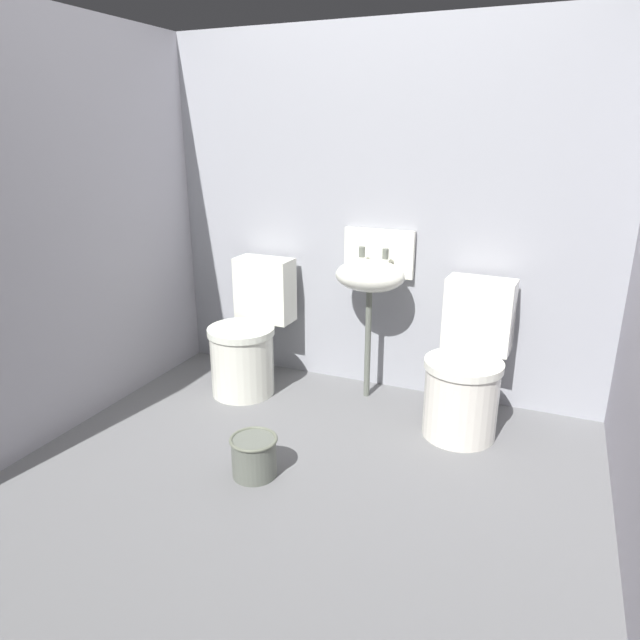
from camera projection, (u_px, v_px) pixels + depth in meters
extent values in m
cube|color=slate|center=(295.00, 492.00, 2.60)|extent=(3.06, 2.78, 0.08)
cube|color=#999BA3|center=(382.00, 216.00, 3.33)|extent=(3.06, 0.10, 2.10)
cube|color=#A09EA7|center=(52.00, 231.00, 2.84)|extent=(0.10, 2.58, 2.10)
cylinder|color=silver|center=(242.00, 363.00, 3.44)|extent=(0.39, 0.39, 0.38)
cylinder|color=silver|center=(241.00, 331.00, 3.37)|extent=(0.41, 0.41, 0.04)
cube|color=silver|center=(265.00, 289.00, 3.57)|extent=(0.36, 0.19, 0.40)
cylinder|color=silver|center=(461.00, 402.00, 2.95)|extent=(0.40, 0.40, 0.38)
cylinder|color=silver|center=(464.00, 365.00, 2.88)|extent=(0.42, 0.42, 0.04)
cube|color=silver|center=(479.00, 315.00, 3.08)|extent=(0.37, 0.20, 0.40)
cylinder|color=#5F645A|center=(368.00, 345.00, 3.35)|extent=(0.04, 0.04, 0.66)
ellipsoid|color=silver|center=(370.00, 276.00, 3.21)|extent=(0.40, 0.32, 0.18)
cube|color=silver|center=(379.00, 253.00, 3.32)|extent=(0.42, 0.04, 0.28)
cylinder|color=#5F645A|center=(362.00, 252.00, 3.25)|extent=(0.04, 0.04, 0.06)
cylinder|color=#5F645A|center=(385.00, 254.00, 3.20)|extent=(0.04, 0.04, 0.06)
cylinder|color=#5F645A|center=(255.00, 457.00, 2.63)|extent=(0.21, 0.21, 0.19)
torus|color=#626656|center=(254.00, 439.00, 2.60)|extent=(0.22, 0.22, 0.02)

